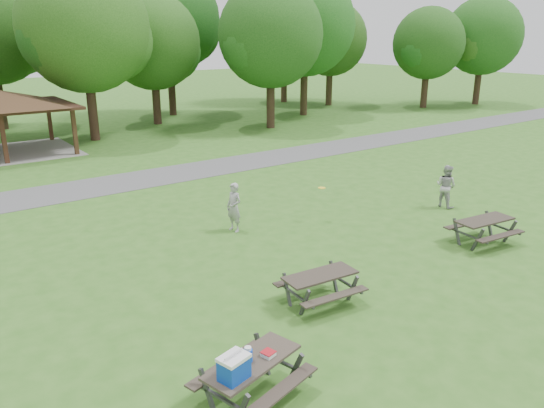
% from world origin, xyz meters
% --- Properties ---
extents(ground, '(160.00, 160.00, 0.00)m').
position_xyz_m(ground, '(0.00, 0.00, 0.00)').
color(ground, '#2E601B').
rests_on(ground, ground).
extents(asphalt_path, '(120.00, 3.20, 0.02)m').
position_xyz_m(asphalt_path, '(0.00, 14.00, 0.01)').
color(asphalt_path, '#49494B').
rests_on(asphalt_path, ground).
extents(tree_row_e, '(8.40, 8.00, 11.02)m').
position_xyz_m(tree_row_e, '(2.10, 25.03, 6.78)').
color(tree_row_e, black).
rests_on(tree_row_e, ground).
extents(tree_row_f, '(7.35, 7.00, 9.55)m').
position_xyz_m(tree_row_f, '(8.09, 28.53, 5.84)').
color(tree_row_f, black).
rests_on(tree_row_f, ground).
extents(tree_row_g, '(7.77, 7.40, 10.25)m').
position_xyz_m(tree_row_g, '(14.09, 22.03, 6.33)').
color(tree_row_g, black).
rests_on(tree_row_g, ground).
extents(tree_row_h, '(8.61, 8.20, 11.37)m').
position_xyz_m(tree_row_h, '(20.10, 25.53, 7.03)').
color(tree_row_h, '#2E2114').
rests_on(tree_row_h, ground).
extents(tree_row_i, '(7.14, 6.80, 9.52)m').
position_xyz_m(tree_row_i, '(26.08, 29.03, 5.91)').
color(tree_row_i, '#2F2215').
rests_on(tree_row_i, ground).
extents(tree_row_j, '(6.72, 6.40, 8.96)m').
position_xyz_m(tree_row_j, '(32.08, 22.53, 5.56)').
color(tree_row_j, black).
rests_on(tree_row_j, ground).
extents(tree_deep_c, '(8.82, 8.40, 11.90)m').
position_xyz_m(tree_deep_c, '(11.10, 32.03, 7.44)').
color(tree_deep_c, black).
rests_on(tree_deep_c, ground).
extents(tree_deep_d, '(8.40, 8.00, 11.27)m').
position_xyz_m(tree_deep_d, '(24.10, 33.53, 7.03)').
color(tree_deep_d, '#302015').
rests_on(tree_deep_d, ground).
extents(tree_flank_right, '(7.56, 7.20, 9.97)m').
position_xyz_m(tree_flank_right, '(38.09, 21.03, 6.15)').
color(tree_flank_right, black).
rests_on(tree_flank_right, ground).
extents(picnic_table_near, '(2.36, 2.07, 1.40)m').
position_xyz_m(picnic_table_near, '(-4.29, -2.45, 0.80)').
color(picnic_table_near, '#322A24').
rests_on(picnic_table_near, ground).
extents(picnic_table_middle, '(2.09, 1.74, 0.85)m').
position_xyz_m(picnic_table_middle, '(-0.56, -0.25, 0.62)').
color(picnic_table_middle, '#2B251F').
rests_on(picnic_table_middle, ground).
extents(picnic_table_far, '(2.22, 1.87, 0.88)m').
position_xyz_m(picnic_table_far, '(6.54, -0.35, 0.65)').
color(picnic_table_far, '#2A241E').
rests_on(picnic_table_far, ground).
extents(frisbee_in_flight, '(0.27, 0.27, 0.02)m').
position_xyz_m(frisbee_in_flight, '(3.64, 4.51, 1.28)').
color(frisbee_in_flight, yellow).
rests_on(frisbee_in_flight, ground).
extents(frisbee_thrower, '(0.54, 0.71, 1.75)m').
position_xyz_m(frisbee_thrower, '(0.47, 5.53, 0.88)').
color(frisbee_thrower, '#969698').
rests_on(frisbee_thrower, ground).
extents(frisbee_catcher, '(0.72, 0.89, 1.73)m').
position_xyz_m(frisbee_catcher, '(8.78, 2.84, 0.86)').
color(frisbee_catcher, '#A9A8AB').
rests_on(frisbee_catcher, ground).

